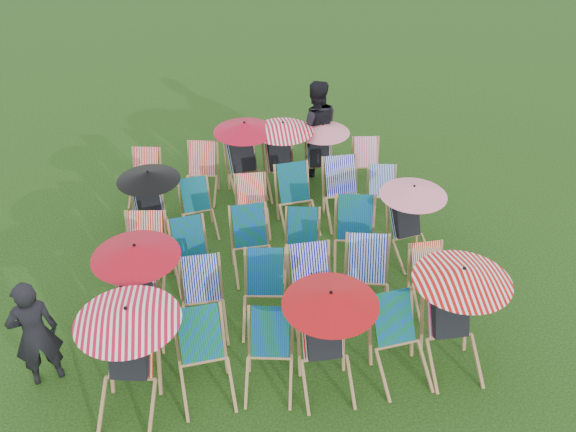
{
  "coord_description": "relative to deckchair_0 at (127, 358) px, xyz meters",
  "views": [
    {
      "loc": [
        -0.93,
        -7.65,
        6.41
      ],
      "look_at": [
        0.17,
        0.17,
        0.9
      ],
      "focal_mm": 40.0,
      "sensor_mm": 36.0,
      "label": 1
    }
  ],
  "objects": [
    {
      "name": "deckchair_27",
      "position": [
        2.43,
        4.63,
        -0.08
      ],
      "size": [
        1.1,
        1.16,
        1.3
      ],
      "rotation": [
        0.0,
        0.0,
        0.09
      ],
      "color": "#A77A4E",
      "rests_on": "ground"
    },
    {
      "name": "deckchair_14",
      "position": [
        1.67,
        2.34,
        -0.29
      ],
      "size": [
        0.67,
        0.9,
        0.95
      ],
      "rotation": [
        0.0,
        0.0,
        0.05
      ],
      "color": "#A77A4E",
      "rests_on": "ground"
    },
    {
      "name": "deckchair_28",
      "position": [
        3.17,
        4.72,
        -0.16
      ],
      "size": [
        0.98,
        1.02,
        1.16
      ],
      "rotation": [
        0.0,
        0.0,
        -0.06
      ],
      "color": "#A77A4E",
      "rests_on": "ground"
    },
    {
      "name": "deckchair_18",
      "position": [
        0.13,
        3.43,
        -0.13
      ],
      "size": [
        1.01,
        1.1,
        1.2
      ],
      "rotation": [
        0.0,
        0.0,
        0.18
      ],
      "color": "#A77A4E",
      "rests_on": "ground"
    },
    {
      "name": "deckchair_8",
      "position": [
        1.74,
        1.19,
        -0.29
      ],
      "size": [
        0.76,
        0.97,
        0.96
      ],
      "rotation": [
        0.0,
        0.0,
        -0.15
      ],
      "color": "#A77A4E",
      "rests_on": "ground"
    },
    {
      "name": "deckchair_24",
      "position": [
        -0.05,
        4.66,
        -0.35
      ],
      "size": [
        0.68,
        0.86,
        0.84
      ],
      "rotation": [
        0.0,
        0.0,
        -0.18
      ],
      "color": "#A77A4E",
      "rests_on": "ground"
    },
    {
      "name": "deckchair_23",
      "position": [
        4.02,
        3.52,
        -0.36
      ],
      "size": [
        0.66,
        0.83,
        0.81
      ],
      "rotation": [
        0.0,
        0.0,
        -0.18
      ],
      "color": "#A77A4E",
      "rests_on": "ground"
    },
    {
      "name": "deckchair_22",
      "position": [
        3.35,
        3.52,
        -0.27
      ],
      "size": [
        0.68,
        0.94,
        1.0
      ],
      "rotation": [
        0.0,
        0.0,
        0.02
      ],
      "color": "#A77A4E",
      "rests_on": "ground"
    },
    {
      "name": "deckchair_2",
      "position": [
        1.67,
        0.06,
        -0.3
      ],
      "size": [
        0.75,
        0.95,
        0.93
      ],
      "rotation": [
        0.0,
        0.0,
        -0.18
      ],
      "color": "#A77A4E",
      "rests_on": "ground"
    },
    {
      "name": "deckchair_20",
      "position": [
        1.78,
        3.43,
        -0.34
      ],
      "size": [
        0.58,
        0.8,
        0.86
      ],
      "rotation": [
        0.0,
        0.0,
        -0.01
      ],
      "color": "#A77A4E",
      "rests_on": "ground"
    },
    {
      "name": "deckchair_0",
      "position": [
        0.0,
        0.0,
        0.0
      ],
      "size": [
        1.23,
        1.31,
        1.46
      ],
      "rotation": [
        0.0,
        0.0,
        -0.19
      ],
      "color": "#A77A4E",
      "rests_on": "ground"
    },
    {
      "name": "deckchair_1",
      "position": [
        0.88,
        0.08,
        -0.27
      ],
      "size": [
        0.75,
        0.98,
        1.0
      ],
      "rotation": [
        0.0,
        0.0,
        0.1
      ],
      "color": "#A77A4E",
      "rests_on": "ground"
    },
    {
      "name": "deckchair_25",
      "position": [
        0.96,
        4.6,
        -0.32
      ],
      "size": [
        0.74,
        0.93,
        0.91
      ],
      "rotation": [
        0.0,
        0.0,
        -0.19
      ],
      "color": "#A77A4E",
      "rests_on": "ground"
    },
    {
      "name": "deckchair_5",
      "position": [
        4.04,
        0.13,
        -0.0
      ],
      "size": [
        1.23,
        1.27,
        1.45
      ],
      "rotation": [
        0.0,
        0.0,
        0.01
      ],
      "color": "#A77A4E",
      "rests_on": "ground"
    },
    {
      "name": "deckchair_29",
      "position": [
        4.0,
        4.54,
        -0.36
      ],
      "size": [
        0.63,
        0.81,
        0.82
      ],
      "rotation": [
        0.0,
        0.0,
        -0.11
      ],
      "color": "#A77A4E",
      "rests_on": "ground"
    },
    {
      "name": "deckchair_12",
      "position": [
        0.06,
        2.29,
        -0.27
      ],
      "size": [
        0.77,
        0.99,
        1.0
      ],
      "rotation": [
        0.0,
        0.0,
        -0.13
      ],
      "color": "#A77A4E",
      "rests_on": "ground"
    },
    {
      "name": "deckchair_19",
      "position": [
        0.89,
        3.5,
        -0.35
      ],
      "size": [
        0.67,
        0.85,
        0.83
      ],
      "rotation": [
        0.0,
        0.0,
        0.17
      ],
      "color": "#A77A4E",
      "rests_on": "ground"
    },
    {
      "name": "deckchair_6",
      "position": [
        0.04,
        1.26,
        -0.04
      ],
      "size": [
        1.17,
        1.21,
        1.38
      ],
      "rotation": [
        0.0,
        0.0,
        0.02
      ],
      "color": "#A77A4E",
      "rests_on": "ground"
    },
    {
      "name": "deckchair_16",
      "position": [
        3.25,
        2.23,
        -0.26
      ],
      "size": [
        0.83,
        1.05,
        1.02
      ],
      "rotation": [
        0.0,
        0.0,
        -0.18
      ],
      "color": "#A77A4E",
      "rests_on": "ground"
    },
    {
      "name": "deckchair_11",
      "position": [
        4.14,
        1.22,
        -0.35
      ],
      "size": [
        0.58,
        0.79,
        0.84
      ],
      "rotation": [
        0.0,
        0.0,
        0.03
      ],
      "color": "#A77A4E",
      "rests_on": "ground"
    },
    {
      "name": "deckchair_15",
      "position": [
        2.43,
        2.29,
        -0.33
      ],
      "size": [
        0.72,
        0.9,
        0.88
      ],
      "rotation": [
        0.0,
        0.0,
        -0.19
      ],
      "color": "#A77A4E",
      "rests_on": "ground"
    },
    {
      "name": "deckchair_7",
      "position": [
        0.9,
        1.2,
        -0.3
      ],
      "size": [
        0.65,
        0.89,
        0.94
      ],
      "rotation": [
        0.0,
        0.0,
        0.04
      ],
      "color": "#A77A4E",
      "rests_on": "ground"
    },
    {
      "name": "person_rear",
      "position": [
        3.13,
        5.13,
        0.17
      ],
      "size": [
        0.92,
        0.72,
        1.87
      ],
      "primitive_type": "imported",
      "rotation": [
        0.0,
        0.0,
        3.13
      ],
      "color": "black",
      "rests_on": "ground"
    },
    {
      "name": "person_left",
      "position": [
        -1.14,
        0.54,
        0.02
      ],
      "size": [
        0.67,
        0.54,
        1.58
      ],
      "primitive_type": "imported",
      "rotation": [
        0.0,
        0.0,
        3.46
      ],
      "color": "black",
      "rests_on": "ground"
    },
    {
      "name": "deckchair_9",
      "position": [
        2.42,
        1.15,
        -0.27
      ],
      "size": [
        0.7,
        0.96,
        1.01
      ],
      "rotation": [
        0.0,
        0.0,
        0.04
      ],
      "color": "#A77A4E",
      "rests_on": "ground"
    },
    {
      "name": "deckchair_13",
      "position": [
        0.76,
        2.24,
        -0.32
      ],
      "size": [
        0.72,
        0.91,
        0.9
      ],
      "rotation": [
        0.0,
        0.0,
        0.16
      ],
      "color": "#A77A4E",
      "rests_on": "ground"
    },
    {
      "name": "deckchair_4",
      "position": [
        3.33,
        0.03,
        -0.27
      ],
      "size": [
        0.77,
        0.99,
        0.99
      ],
      "rotation": [
        0.0,
        0.0,
        0.13
      ],
      "color": "#A77A4E",
      "rests_on": "ground"
    },
    {
      "name": "deckchair_26",
      "position": [
        1.77,
        4.67,
        -0.07
      ],
      "size": [
        1.11,
        1.21,
        1.32
      ],
      "rotation": [
        0.0,
        0.0,
        0.2
      ],
      "color": "#A77A4E",
      "rests_on": "ground"
    },
    {
      "name": "deckchair_3",
      "position": [
        2.37,
        0.01,
        -0.04
      ],
      "size": [
        1.17,
        1.21,
        1.39
      ],
      "rotation": [
        0.0,
        0.0,
        0.02
      ],
      "color": "#A77A4E",
      "rests_on": "ground"
    },
    {
      "name": "deckchair_10",
      "position": [
        3.19,
        1.22,
        -0.26
      ],
      "size": [
        0.85,
        1.05,
        1.02
      ],
      "rotation": [
        0.0,
        0.0,
        -0.2
      ],
      "color": "#A77A4E",
      "rests_on": "ground"
    },
    {
      "name": "ground",
      "position": [
        2.06,
        2.26,
        -0.77
      ],
      "size": [
        100.0,
        100.0,
        0.0
      ],
      "primitive_type": "plane",
      "color": "black",
      "rests_on": "ground"
    },
    {
      "name": "deckchair_17",
      "position": [
        4.16,
        2.38,
        -0.12
      ],
      "size": [
        1.04,
        1.13,
        1.23
      ],
      "rotation": [
        0.0,
        0.0,
        0.2
      ],
      "color": "#A77A4E",
      "rests_on": "ground"
    },
    {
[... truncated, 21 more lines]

